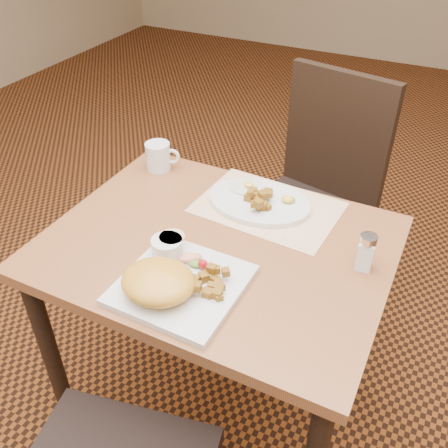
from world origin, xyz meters
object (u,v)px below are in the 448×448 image
chair_far (317,188)px  salt_shaker (366,252)px  plate_square (182,285)px  table (218,272)px  coffee_mug (159,156)px  plate_oval (259,202)px

chair_far → salt_shaker: 0.74m
plate_square → chair_far: bearing=85.4°
table → plate_square: bearing=-89.2°
chair_far → plate_square: size_ratio=3.46×
chair_far → plate_square: 0.92m
coffee_mug → chair_far: bearing=46.4°
plate_square → plate_oval: size_ratio=0.92×
plate_oval → salt_shaker: 0.37m
plate_oval → coffee_mug: size_ratio=2.79×
chair_far → salt_shaker: bearing=127.4°
table → plate_square: size_ratio=3.21×
plate_square → plate_oval: 0.40m
plate_oval → coffee_mug: (-0.38, 0.05, 0.03)m
plate_square → plate_oval: plate_oval is taller
plate_oval → coffee_mug: bearing=172.5°
salt_shaker → coffee_mug: 0.74m
chair_far → table: bearing=96.0°
table → salt_shaker: size_ratio=9.00×
plate_oval → plate_square: bearing=-94.0°
chair_far → coffee_mug: (-0.42, -0.44, 0.26)m
table → chair_far: size_ratio=0.93×
chair_far → coffee_mug: 0.66m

